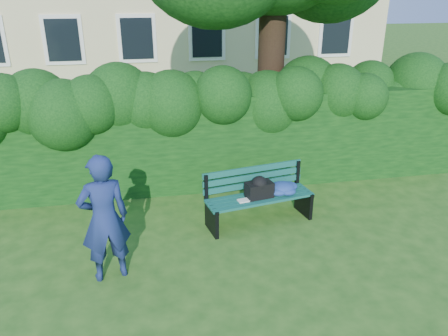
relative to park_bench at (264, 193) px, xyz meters
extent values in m
plane|color=#235118|center=(-0.65, -0.50, -0.50)|extent=(80.00, 80.00, 0.00)
cube|color=white|center=(-4.25, 9.48, 1.50)|extent=(1.30, 0.08, 1.60)
cube|color=black|center=(-4.25, 9.44, 1.50)|extent=(1.05, 0.04, 1.35)
cube|color=white|center=(-1.85, 9.48, 1.50)|extent=(1.30, 0.08, 1.60)
cube|color=black|center=(-1.85, 9.44, 1.50)|extent=(1.05, 0.04, 1.35)
cube|color=white|center=(0.55, 9.48, 1.50)|extent=(1.30, 0.08, 1.60)
cube|color=black|center=(0.55, 9.44, 1.50)|extent=(1.05, 0.04, 1.35)
cube|color=white|center=(2.95, 9.48, 1.50)|extent=(1.30, 0.08, 1.60)
cube|color=black|center=(2.95, 9.44, 1.50)|extent=(1.05, 0.04, 1.35)
cube|color=white|center=(5.35, 9.48, 1.50)|extent=(1.30, 0.08, 1.60)
cube|color=black|center=(5.35, 9.44, 1.50)|extent=(1.05, 0.04, 1.35)
cube|color=black|center=(-0.65, 1.70, 0.40)|extent=(10.00, 1.00, 1.80)
cylinder|color=black|center=(0.84, 2.68, 1.81)|extent=(0.55, 0.55, 4.63)
cube|color=#0D4237|center=(-0.06, -0.23, -0.05)|extent=(1.75, 0.42, 0.04)
cube|color=#0D4237|center=(-0.08, -0.12, -0.05)|extent=(1.75, 0.42, 0.04)
cube|color=#0D4237|center=(-0.10, 0.00, -0.05)|extent=(1.75, 0.42, 0.04)
cube|color=#0D4237|center=(-0.12, 0.12, -0.05)|extent=(1.75, 0.42, 0.04)
cube|color=#0D4237|center=(-0.14, 0.20, 0.08)|extent=(1.74, 0.35, 0.10)
cube|color=#0D4237|center=(-0.14, 0.21, 0.21)|extent=(1.74, 0.35, 0.10)
cube|color=#0D4237|center=(-0.14, 0.22, 0.34)|extent=(1.74, 0.35, 0.10)
cube|color=black|center=(-0.91, -0.21, -0.28)|extent=(0.15, 0.50, 0.44)
cube|color=black|center=(-0.95, 0.05, 0.15)|extent=(0.07, 0.07, 0.45)
cube|color=black|center=(-0.90, -0.26, -0.06)|extent=(0.13, 0.42, 0.05)
cube|color=black|center=(0.73, 0.09, -0.28)|extent=(0.15, 0.50, 0.44)
cube|color=black|center=(0.68, 0.35, 0.15)|extent=(0.07, 0.07, 0.45)
cube|color=black|center=(0.74, 0.04, -0.06)|extent=(0.13, 0.42, 0.05)
cube|color=white|center=(-0.38, -0.16, -0.02)|extent=(0.20, 0.16, 0.02)
cube|color=black|center=(-0.10, -0.06, 0.09)|extent=(0.47, 0.32, 0.25)
imported|color=navy|center=(-2.43, -1.09, 0.37)|extent=(0.72, 0.56, 1.74)
camera|label=1|loc=(-1.86, -6.16, 3.08)|focal=35.00mm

